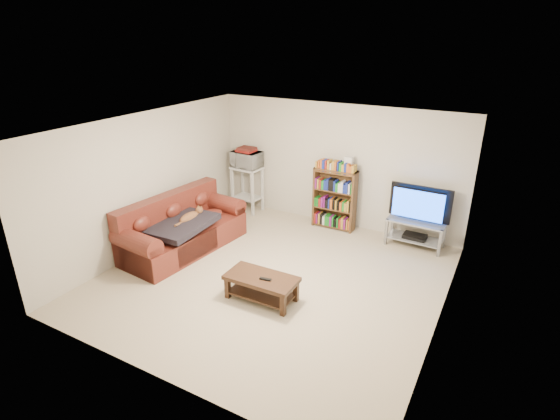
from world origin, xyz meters
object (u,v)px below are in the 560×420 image
Objects in this scene: sofa at (181,231)px; bookshelf at (334,198)px; tv_stand at (416,229)px; coffee_table at (262,283)px.

bookshelf is at bearing 51.99° from sofa.
coffee_table is at bearing -117.43° from tv_stand.
sofa reaches higher than coffee_table.
sofa reaches higher than tv_stand.
tv_stand is at bearing -1.56° from bookshelf.
bookshelf is at bearing 90.61° from coffee_table.
sofa is 2.22m from coffee_table.
bookshelf reaches higher than coffee_table.
bookshelf is at bearing 179.73° from tv_stand.
tv_stand is (1.55, 2.80, 0.08)m from coffee_table.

